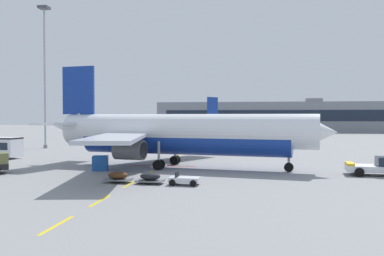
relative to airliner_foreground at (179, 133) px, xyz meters
The scene contains 9 objects.
ground 27.82m from the airliner_foreground, 44.10° to the left, with size 400.00×400.00×0.00m, color gray.
apron_paint_markings 18.27m from the airliner_foreground, 97.15° to the left, with size 8.00×97.70×0.01m.
airliner_foreground is the anchor object (origin of this frame).
pushback_tug 21.64m from the airliner_foreground, ahead, with size 6.26×3.68×2.08m.
airliner_far_center 79.78m from the airliner_foreground, 86.10° to the left, with size 26.92×29.13×11.44m.
baggage_train 12.26m from the airliner_foreground, 92.28° to the right, with size 8.68×2.09×1.14m.
uld_cargo_container 9.47m from the airliner_foreground, 154.51° to the right, with size 1.91×1.88×1.60m.
apron_light_mast_near 40.68m from the airliner_foreground, 139.88° to the left, with size 1.80×1.80×26.32m.
terminal_satellite 119.86m from the airliner_foreground, 80.85° to the left, with size 92.59×22.45×12.98m.
Camera 1 is at (28.38, -25.87, 5.92)m, focal length 38.33 mm.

